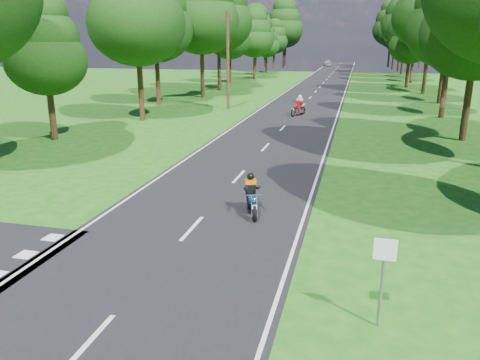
# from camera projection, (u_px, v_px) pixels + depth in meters

# --- Properties ---
(ground) EXTENTS (160.00, 160.00, 0.00)m
(ground) POSITION_uv_depth(u_px,v_px,m) (167.00, 256.00, 12.81)
(ground) COLOR #195814
(ground) RESTS_ON ground
(main_road) EXTENTS (7.00, 140.00, 0.02)m
(main_road) POSITION_uv_depth(u_px,v_px,m) (320.00, 87.00, 59.27)
(main_road) COLOR black
(main_road) RESTS_ON ground
(road_markings) EXTENTS (7.40, 140.00, 0.01)m
(road_markings) POSITION_uv_depth(u_px,v_px,m) (318.00, 88.00, 57.56)
(road_markings) COLOR silver
(road_markings) RESTS_ON main_road
(treeline) EXTENTS (40.00, 115.35, 14.78)m
(treeline) POSITION_uv_depth(u_px,v_px,m) (339.00, 21.00, 65.93)
(treeline) COLOR black
(treeline) RESTS_ON ground
(telegraph_pole) EXTENTS (1.20, 0.26, 8.00)m
(telegraph_pole) POSITION_uv_depth(u_px,v_px,m) (228.00, 60.00, 39.06)
(telegraph_pole) COLOR #382616
(telegraph_pole) RESTS_ON ground
(road_sign) EXTENTS (0.45, 0.07, 2.00)m
(road_sign) POSITION_uv_depth(u_px,v_px,m) (383.00, 268.00, 9.28)
(road_sign) COLOR slate
(road_sign) RESTS_ON ground
(rider_near_blue) EXTENTS (1.11, 1.76, 1.40)m
(rider_near_blue) POSITION_uv_depth(u_px,v_px,m) (251.00, 194.00, 15.71)
(rider_near_blue) COLOR navy
(rider_near_blue) RESTS_ON main_road
(rider_far_red) EXTENTS (1.27, 2.02, 1.60)m
(rider_far_red) POSITION_uv_depth(u_px,v_px,m) (298.00, 105.00, 36.39)
(rider_far_red) COLOR #B60E16
(rider_far_red) RESTS_ON main_road
(distant_car) EXTENTS (1.80, 4.40, 1.49)m
(distant_car) POSITION_uv_depth(u_px,v_px,m) (327.00, 63.00, 106.48)
(distant_car) COLOR #BABCC2
(distant_car) RESTS_ON main_road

